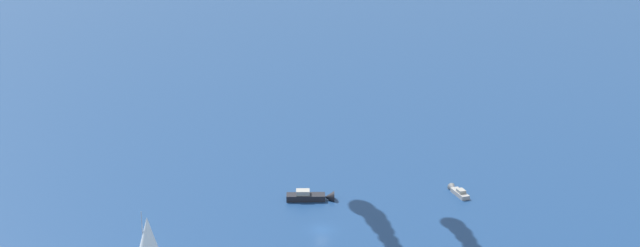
% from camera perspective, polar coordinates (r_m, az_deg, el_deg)
% --- Properties ---
extents(ground_plane, '(2000.00, 2000.00, 0.00)m').
position_cam_1_polar(ground_plane, '(175.63, 0.12, -6.62)').
color(ground_plane, navy).
extents(motorboat_far_stbd, '(3.13, 6.90, 1.94)m').
position_cam_1_polar(motorboat_far_stbd, '(193.65, 8.55, -4.19)').
color(motorboat_far_stbd, '#9E9993').
rests_on(motorboat_far_stbd, ground_plane).
extents(sailboat_trailing, '(7.37, 5.72, 9.49)m').
position_cam_1_polar(sailboat_trailing, '(164.98, -10.63, -7.03)').
color(sailboat_trailing, '#33704C').
rests_on(sailboat_trailing, ground_plane).
extents(motorboat_ahead, '(9.68, 7.22, 2.84)m').
position_cam_1_polar(motorboat_ahead, '(188.44, -0.47, -4.55)').
color(motorboat_ahead, black).
rests_on(motorboat_ahead, ground_plane).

